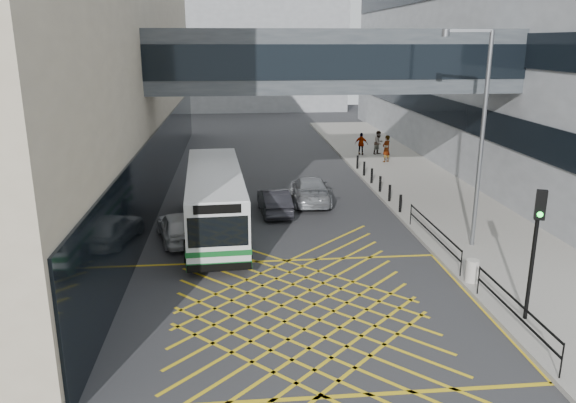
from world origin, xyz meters
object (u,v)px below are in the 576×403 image
object	(u,v)px
pedestrian_b	(379,143)
car_dark	(274,201)
car_white	(178,226)
car_silver	(310,189)
pedestrian_c	(361,144)
litter_bin	(472,271)
traffic_light	(536,237)
pedestrian_a	(386,149)
bus	(215,199)
street_lamp	(478,127)

from	to	relation	value
pedestrian_b	car_dark	bearing A→B (deg)	-157.22
pedestrian_b	car_white	bearing A→B (deg)	-161.85
car_silver	pedestrian_c	xyz separation A→B (m)	(5.49, 11.90, 0.23)
litter_bin	pedestrian_b	size ratio (longest dim) A/B	0.46
car_white	traffic_light	distance (m)	14.47
pedestrian_a	bus	bearing A→B (deg)	15.68
pedestrian_b	pedestrian_c	distance (m)	1.35
car_silver	pedestrian_a	distance (m)	11.34
street_lamp	pedestrian_a	world-z (taller)	street_lamp
traffic_light	pedestrian_c	world-z (taller)	traffic_light
bus	pedestrian_c	bearing A→B (deg)	54.66
pedestrian_a	street_lamp	bearing A→B (deg)	52.63
car_silver	pedestrian_b	world-z (taller)	pedestrian_b
car_dark	street_lamp	world-z (taller)	street_lamp
car_silver	pedestrian_c	distance (m)	13.11
bus	street_lamp	distance (m)	11.62
car_dark	traffic_light	world-z (taller)	traffic_light
car_white	street_lamp	bearing A→B (deg)	156.11
traffic_light	pedestrian_b	bearing A→B (deg)	107.88
street_lamp	pedestrian_a	xyz separation A→B (m)	(1.00, 16.76, -4.02)
traffic_light	litter_bin	world-z (taller)	traffic_light
car_dark	litter_bin	xyz separation A→B (m)	(6.38, -9.42, -0.08)
car_white	pedestrian_c	world-z (taller)	pedestrian_c
litter_bin	bus	bearing A→B (deg)	143.93
bus	litter_bin	bearing A→B (deg)	-38.92
car_white	car_silver	size ratio (longest dim) A/B	0.87
bus	pedestrian_b	world-z (taller)	bus
street_lamp	car_white	bearing A→B (deg)	-178.50
car_silver	pedestrian_c	bearing A→B (deg)	-112.41
pedestrian_a	pedestrian_c	xyz separation A→B (m)	(-1.18, 2.74, -0.12)
car_dark	traffic_light	size ratio (longest dim) A/B	0.98
car_silver	pedestrian_b	xyz separation A→B (m)	(6.84, 11.99, 0.29)
pedestrian_b	bus	bearing A→B (deg)	-159.94
car_silver	litter_bin	xyz separation A→B (m)	(4.29, -11.25, -0.19)
pedestrian_c	bus	bearing A→B (deg)	80.08
pedestrian_c	traffic_light	bearing A→B (deg)	111.01
car_white	car_silver	xyz separation A→B (m)	(6.56, 5.49, 0.08)
pedestrian_a	pedestrian_b	xyz separation A→B (m)	(0.17, 2.83, -0.07)
bus	car_silver	bearing A→B (deg)	39.43
car_silver	pedestrian_b	size ratio (longest dim) A/B	2.75
car_white	pedestrian_a	bearing A→B (deg)	-146.17
street_lamp	pedestrian_a	distance (m)	17.27
car_white	pedestrian_a	xyz separation A→B (m)	(13.22, 14.65, 0.44)
street_lamp	car_dark	bearing A→B (deg)	154.61
litter_bin	pedestrian_c	distance (m)	23.18
traffic_light	pedestrian_a	world-z (taller)	traffic_light
bus	car_dark	distance (m)	4.04
bus	traffic_light	distance (m)	13.80
pedestrian_b	pedestrian_a	bearing A→B (deg)	-127.88
pedestrian_a	litter_bin	bearing A→B (deg)	49.41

